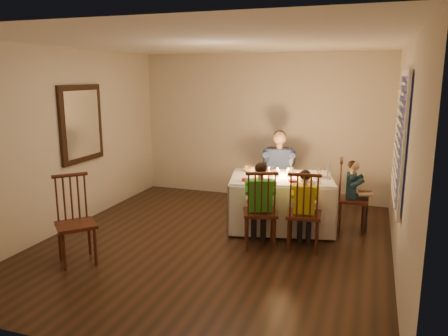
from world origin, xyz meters
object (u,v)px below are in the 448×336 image
(child_green, at_px, (260,246))
(child_teal, at_px, (351,230))
(dining_table, at_px, (281,191))
(serving_bowl, at_px, (249,169))
(chair_near_right, at_px, (303,248))
(chair_extra, at_px, (79,262))
(chair_end, at_px, (351,230))
(adult, at_px, (278,210))
(chair_adult, at_px, (278,210))
(chair_near_left, at_px, (260,246))
(child_yellow, at_px, (303,248))

(child_green, bearing_deg, child_teal, -155.70)
(child_teal, bearing_deg, dining_table, 98.22)
(child_green, distance_m, serving_bowl, 1.39)
(chair_near_right, bearing_deg, chair_extra, 22.57)
(dining_table, height_order, chair_end, dining_table)
(adult, bearing_deg, chair_extra, -133.36)
(chair_adult, height_order, child_teal, chair_adult)
(chair_near_left, xyz_separation_m, child_teal, (1.10, 1.03, 0.00))
(chair_near_left, distance_m, adult, 1.61)
(child_teal, bearing_deg, chair_extra, 122.32)
(serving_bowl, bearing_deg, chair_end, -0.45)
(chair_end, height_order, child_teal, chair_end)
(chair_extra, distance_m, child_yellow, 2.82)
(chair_near_right, distance_m, chair_extra, 2.82)
(chair_adult, xyz_separation_m, child_yellow, (0.65, -1.50, 0.00))
(chair_near_left, height_order, child_yellow, child_yellow)
(chair_adult, bearing_deg, chair_near_left, -96.44)
(chair_adult, distance_m, chair_extra, 3.36)
(chair_adult, height_order, child_yellow, child_yellow)
(chair_adult, height_order, chair_end, same)
(child_green, bearing_deg, chair_extra, 12.94)
(chair_extra, height_order, adult, adult)
(chair_extra, height_order, child_teal, chair_extra)
(dining_table, distance_m, chair_end, 1.16)
(chair_near_right, relative_size, chair_end, 1.00)
(serving_bowl, bearing_deg, child_yellow, -43.07)
(chair_near_right, height_order, child_green, child_green)
(chair_extra, bearing_deg, child_green, -15.56)
(chair_adult, height_order, chair_extra, chair_extra)
(chair_near_left, height_order, chair_end, same)
(chair_near_right, xyz_separation_m, serving_bowl, (-1.01, 0.94, 0.79))
(adult, bearing_deg, chair_near_right, -76.54)
(chair_end, height_order, child_yellow, child_yellow)
(chair_adult, relative_size, chair_extra, 0.99)
(child_yellow, relative_size, serving_bowl, 5.08)
(chair_near_right, xyz_separation_m, chair_extra, (-2.50, -1.30, 0.00))
(dining_table, xyz_separation_m, child_green, (-0.11, -0.82, -0.55))
(chair_adult, xyz_separation_m, child_green, (0.10, -1.60, 0.00))
(chair_end, relative_size, child_yellow, 0.99)
(chair_adult, xyz_separation_m, child_teal, (1.20, -0.57, 0.00))
(child_green, bearing_deg, chair_near_right, 171.84)
(dining_table, height_order, child_teal, dining_table)
(chair_end, distance_m, child_yellow, 1.08)
(chair_extra, relative_size, child_green, 0.94)
(chair_near_right, bearing_deg, child_yellow, 180.00)
(dining_table, relative_size, chair_adult, 1.60)
(chair_near_right, height_order, child_yellow, child_yellow)
(chair_adult, distance_m, chair_near_left, 1.61)
(chair_end, bearing_deg, child_teal, -0.00)
(chair_near_left, xyz_separation_m, chair_extra, (-1.95, -1.20, 0.00))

